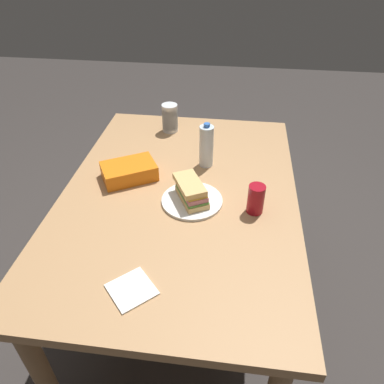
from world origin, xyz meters
TOP-DOWN VIEW (x-y plane):
  - ground_plane at (0.00, 0.00)m, footprint 8.00×8.00m
  - dining_table at (0.00, 0.00)m, footprint 1.43×0.99m
  - paper_plate at (-0.06, -0.06)m, footprint 0.25×0.25m
  - sandwich at (-0.06, -0.06)m, footprint 0.20×0.17m
  - soda_can_red at (-0.09, -0.32)m, footprint 0.07×0.07m
  - chip_bag at (0.08, 0.24)m, footprint 0.24×0.27m
  - water_bottle_tall at (0.23, -0.09)m, footprint 0.07×0.07m
  - plastic_cup_stack at (0.55, 0.14)m, footprint 0.08×0.08m
  - paper_napkin at (-0.52, 0.07)m, footprint 0.18×0.18m

SIDE VIEW (x-z plane):
  - ground_plane at x=0.00m, z-range 0.00..0.00m
  - dining_table at x=0.00m, z-range 0.29..1.05m
  - paper_napkin at x=-0.52m, z-range 0.77..0.77m
  - paper_plate at x=-0.06m, z-range 0.77..0.78m
  - chip_bag at x=0.08m, z-range 0.77..0.84m
  - sandwich at x=-0.06m, z-range 0.78..0.86m
  - soda_can_red at x=-0.09m, z-range 0.77..0.89m
  - plastic_cup_stack at x=0.55m, z-range 0.77..0.92m
  - water_bottle_tall at x=0.23m, z-range 0.76..0.97m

